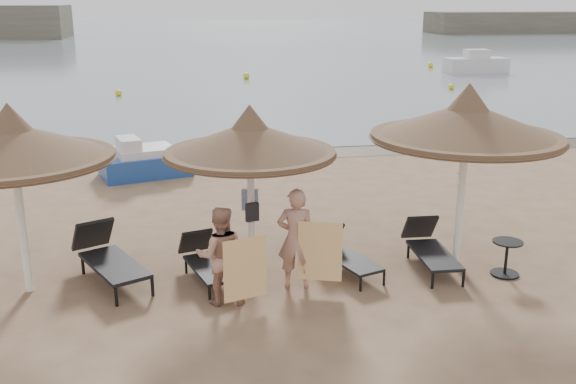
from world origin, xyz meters
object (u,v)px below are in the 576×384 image
Objects in this scene: lounger_far_left at (108,256)px; person_left at (220,248)px; lounger_near_right at (344,253)px; lounger_far_right at (430,247)px; person_right at (296,231)px; palapa_right at (467,122)px; pedal_boat at (144,161)px; lounger_near_left at (206,260)px; palapa_left at (12,144)px; palapa_center at (250,140)px; side_table at (506,259)px.

lounger_far_left is 1.15× the size of person_left.
person_left is (1.86, -1.24, 0.51)m from lounger_far_left.
lounger_far_right reaches higher than lounger_near_right.
lounger_far_left is 3.29m from person_right.
palapa_right reaches higher than pedal_boat.
lounger_near_right is 1.58m from lounger_far_right.
pedal_boat is (-2.83, 7.68, -0.59)m from person_right.
lounger_near_left is at bearing -179.01° from lounger_far_right.
palapa_left is 4.66m from person_right.
person_left is at bearing -116.36° from palapa_center.
lounger_far_left is at bearing -31.71° from person_left.
lounger_far_left is 0.81× the size of pedal_boat.
palapa_right reaches higher than palapa_center.
side_table is at bearing -34.93° from lounger_far_left.
lounger_near_left is (1.65, -0.29, -0.08)m from lounger_far_left.
palapa_center is (3.74, 0.32, -0.14)m from palapa_left.
palapa_left is at bearing -14.93° from person_left.
person_right is (-0.95, -0.52, 0.67)m from lounger_near_right.
palapa_right is 1.26× the size of pedal_boat.
lounger_far_right is (4.00, -0.10, 0.02)m from lounger_near_left.
palapa_right is at bearing 138.32° from side_table.
palapa_left is 1.06× the size of palapa_center.
palapa_left is 0.95× the size of palapa_right.
lounger_near_left is at bearing -8.96° from person_right.
lounger_far_right is (6.91, -0.09, -2.13)m from palapa_left.
palapa_center reaches higher than lounger_far_right.
side_table is at bearing -25.74° from lounger_far_right.
palapa_left is at bearing -175.04° from palapa_center.
lounger_far_right is at bearing 151.82° from side_table.
lounger_far_left is 4.09m from lounger_near_right.
lounger_near_right is at bearing -179.21° from lounger_far_right.
lounger_far_right reaches higher than side_table.
person_left is at bearing -60.25° from lounger_far_left.
palapa_right is 1.80× the size of person_left.
lounger_far_right is at bearing -17.80° from lounger_near_left.
lounger_far_right is at bearing -165.34° from person_left.
palapa_left is 5.02× the size of side_table.
lounger_far_left is at bearing 153.86° from lounger_near_left.
palapa_center reaches higher than lounger_near_left.
side_table is (8.07, -0.71, -2.19)m from palapa_left.
palapa_center is at bearing 4.96° from palapa_left.
palapa_right is 5.05m from lounger_near_left.
side_table is (1.16, -0.62, -0.06)m from lounger_far_right.
pedal_boat is (-5.36, 7.20, 0.05)m from lounger_far_right.
palapa_left reaches higher than lounger_near_right.
palapa_right is at bearing -7.06° from palapa_center.
palapa_right is 2.31m from lounger_far_right.
palapa_left is 1.71× the size of person_left.
palapa_center is 2.01m from person_left.
lounger_far_right is 0.91× the size of person_right.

